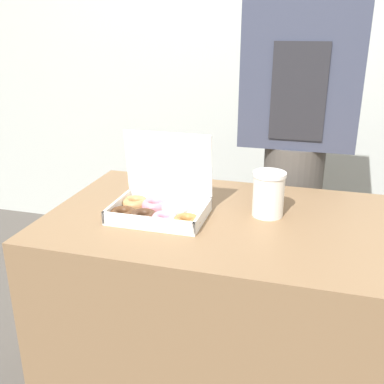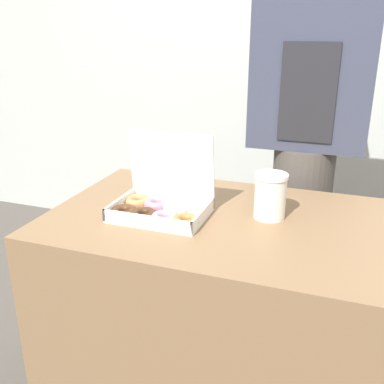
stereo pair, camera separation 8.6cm
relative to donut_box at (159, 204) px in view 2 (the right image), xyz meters
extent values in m
cube|color=#B2B7B2|center=(0.22, 1.49, 0.49)|extent=(10.00, 0.05, 2.60)
cube|color=brown|center=(0.22, 0.05, -0.43)|extent=(1.15, 0.70, 0.78)
cube|color=white|center=(0.01, -0.01, -0.03)|extent=(0.29, 0.21, 0.01)
cube|color=white|center=(-0.13, -0.01, -0.01)|extent=(0.01, 0.21, 0.04)
cube|color=white|center=(0.15, -0.01, -0.01)|extent=(0.01, 0.21, 0.04)
cube|color=white|center=(0.01, -0.11, -0.01)|extent=(0.29, 0.01, 0.04)
cube|color=white|center=(0.01, 0.09, -0.01)|extent=(0.29, 0.01, 0.04)
cube|color=white|center=(0.01, 0.08, 0.11)|extent=(0.29, 0.03, 0.21)
torus|color=#4C2D19|center=(-0.10, -0.06, -0.02)|extent=(0.11, 0.11, 0.03)
torus|color=#B27F4C|center=(-0.10, 0.04, -0.02)|extent=(0.12, 0.12, 0.03)
torus|color=#422819|center=(-0.03, -0.06, -0.02)|extent=(0.09, 0.09, 0.03)
torus|color=pink|center=(-0.03, 0.04, -0.02)|extent=(0.12, 0.12, 0.03)
torus|color=pink|center=(0.04, -0.06, -0.02)|extent=(0.12, 0.12, 0.03)
torus|color=silver|center=(0.04, 0.04, -0.02)|extent=(0.12, 0.12, 0.03)
torus|color=#A87038|center=(0.11, -0.06, -0.02)|extent=(0.11, 0.11, 0.03)
cylinder|color=silver|center=(0.34, 0.10, 0.03)|extent=(0.10, 0.10, 0.13)
cylinder|color=white|center=(0.34, 0.10, 0.10)|extent=(0.10, 0.10, 0.01)
cylinder|color=#4C4742|center=(0.38, 0.61, -0.37)|extent=(0.25, 0.25, 0.89)
cube|color=#383D51|center=(0.38, 0.61, 0.36)|extent=(0.45, 0.20, 0.57)
cube|color=#232328|center=(0.38, 0.50, 0.30)|extent=(0.20, 0.01, 0.36)
camera|label=1|loc=(0.46, -1.24, 0.53)|focal=42.00mm
camera|label=2|loc=(0.55, -1.21, 0.53)|focal=42.00mm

